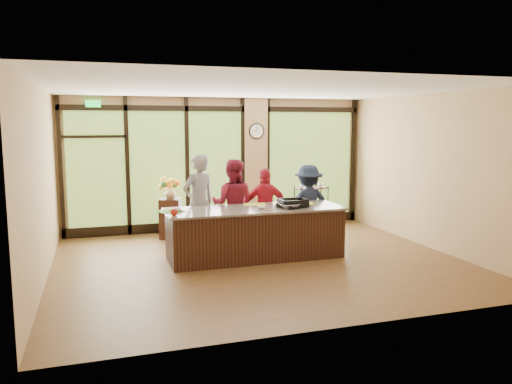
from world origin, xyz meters
TOP-DOWN VIEW (x-y plane):
  - floor at (0.00, 0.00)m, footprint 7.00×7.00m
  - ceiling at (0.00, 0.00)m, footprint 7.00×7.00m
  - back_wall at (0.00, 3.00)m, footprint 7.00×0.00m
  - left_wall at (-3.50, 0.00)m, footprint 0.00×6.00m
  - right_wall at (3.50, 0.00)m, footprint 0.00×6.00m
  - window_wall at (0.16, 2.95)m, footprint 6.90×0.12m
  - island_base at (0.00, 0.30)m, footprint 3.10×1.00m
  - countertop at (0.00, 0.30)m, footprint 3.20×1.10m
  - wall_clock at (0.85, 2.87)m, footprint 0.36×0.04m
  - cook_left at (-0.87, 1.08)m, footprint 0.81×0.68m
  - cook_midleft at (-0.21, 1.09)m, footprint 1.04×0.94m
  - cook_midright at (0.46, 1.05)m, footprint 0.97×0.54m
  - cook_right at (1.34, 0.99)m, footprint 1.08×0.67m
  - roasting_pan at (0.66, 0.14)m, footprint 0.58×0.52m
  - mixing_bowl at (0.56, 0.06)m, footprint 0.38×0.38m
  - cutting_board_left at (-1.50, 0.40)m, footprint 0.48×0.40m
  - cutting_board_center at (0.09, 0.63)m, footprint 0.48×0.41m
  - cutting_board_right at (1.01, 0.47)m, footprint 0.41×0.33m
  - prep_bowl_near at (-1.39, 0.38)m, footprint 0.18×0.18m
  - prep_bowl_mid at (0.07, 0.16)m, footprint 0.18×0.18m
  - prep_bowl_far at (0.46, 0.38)m, footprint 0.17×0.17m
  - red_ramekin at (-1.50, -0.01)m, footprint 0.15×0.15m
  - flower_stand at (-1.23, 2.35)m, footprint 0.54×0.54m
  - flower_vase at (-1.23, 2.35)m, footprint 0.25×0.25m
  - bar_cart at (2.10, 2.56)m, footprint 0.87×0.70m

SIDE VIEW (x-z plane):
  - floor at x=0.00m, z-range 0.00..0.00m
  - flower_stand at x=-1.23m, z-range 0.00..0.85m
  - island_base at x=0.00m, z-range 0.00..0.88m
  - bar_cart at x=2.10m, z-range 0.10..1.14m
  - cook_midright at x=0.46m, z-range 0.00..1.56m
  - cook_right at x=1.34m, z-range 0.00..1.61m
  - cook_midleft at x=-0.21m, z-range 0.00..1.75m
  - countertop at x=0.00m, z-range 0.88..0.92m
  - cutting_board_right at x=1.01m, z-range 0.92..0.93m
  - cutting_board_center at x=0.09m, z-range 0.92..0.93m
  - cutting_board_left at x=-1.50m, z-range 0.92..0.93m
  - cook_left at x=-0.87m, z-range 0.00..1.87m
  - prep_bowl_far at x=0.46m, z-range 0.92..0.95m
  - prep_bowl_mid at x=0.07m, z-range 0.92..0.97m
  - prep_bowl_near at x=-1.39m, z-range 0.92..0.97m
  - roasting_pan at x=0.66m, z-range 0.92..1.00m
  - mixing_bowl at x=0.56m, z-range 0.92..1.01m
  - red_ramekin at x=-1.50m, z-range 0.92..1.02m
  - flower_vase at x=-1.23m, z-range 0.85..1.10m
  - window_wall at x=0.16m, z-range -0.11..2.89m
  - back_wall at x=0.00m, z-range -2.00..5.00m
  - left_wall at x=-3.50m, z-range -1.50..4.50m
  - right_wall at x=3.50m, z-range -1.50..4.50m
  - wall_clock at x=0.85m, z-range 2.07..2.43m
  - ceiling at x=0.00m, z-range 3.00..3.00m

